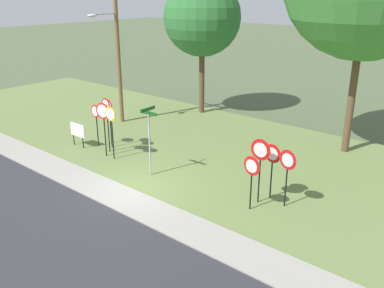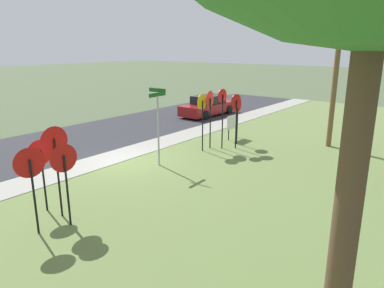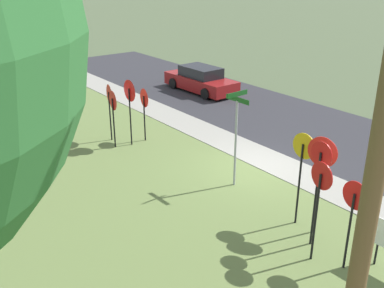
% 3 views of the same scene
% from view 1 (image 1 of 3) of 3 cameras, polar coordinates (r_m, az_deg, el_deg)
% --- Properties ---
extents(ground_plane, '(160.00, 160.00, 0.00)m').
position_cam_1_polar(ground_plane, '(17.63, -7.92, -6.25)').
color(ground_plane, '#4C5B3D').
extents(road_asphalt, '(44.00, 6.40, 0.01)m').
position_cam_1_polar(road_asphalt, '(15.30, -21.60, -12.02)').
color(road_asphalt, '#2D2D33').
rests_on(road_asphalt, ground_plane).
extents(sidewalk_strip, '(44.00, 1.60, 0.06)m').
position_cam_1_polar(sidewalk_strip, '(17.16, -9.91, -7.04)').
color(sidewalk_strip, '#99968C').
rests_on(sidewalk_strip, ground_plane).
extents(grass_median, '(44.00, 12.00, 0.04)m').
position_cam_1_polar(grass_median, '(21.70, 3.83, -0.81)').
color(grass_median, olive).
rests_on(grass_median, ground_plane).
extents(stop_sign_near_left, '(0.66, 0.14, 2.55)m').
position_cam_1_polar(stop_sign_near_left, '(21.80, -11.14, 4.10)').
color(stop_sign_near_left, black).
rests_on(stop_sign_near_left, grass_median).
extents(stop_sign_near_right, '(0.64, 0.11, 2.80)m').
position_cam_1_polar(stop_sign_near_right, '(21.16, -11.48, 4.02)').
color(stop_sign_near_right, black).
rests_on(stop_sign_near_right, grass_median).
extents(stop_sign_far_left, '(0.79, 0.18, 2.71)m').
position_cam_1_polar(stop_sign_far_left, '(20.64, -11.94, 3.56)').
color(stop_sign_far_left, black).
rests_on(stop_sign_far_left, grass_median).
extents(stop_sign_far_center, '(0.68, 0.11, 2.24)m').
position_cam_1_polar(stop_sign_far_center, '(22.19, -12.90, 3.64)').
color(stop_sign_far_center, black).
rests_on(stop_sign_far_center, grass_median).
extents(stop_sign_far_right, '(0.70, 0.09, 2.62)m').
position_cam_1_polar(stop_sign_far_right, '(20.22, -10.90, 3.03)').
color(stop_sign_far_right, black).
rests_on(stop_sign_far_right, grass_median).
extents(yield_sign_near_left, '(0.76, 0.18, 2.29)m').
position_cam_1_polar(yield_sign_near_left, '(15.84, 12.79, -2.79)').
color(yield_sign_near_left, black).
rests_on(yield_sign_near_left, grass_median).
extents(yield_sign_near_right, '(0.75, 0.12, 2.25)m').
position_cam_1_polar(yield_sign_near_right, '(16.39, 10.81, -1.96)').
color(yield_sign_near_right, black).
rests_on(yield_sign_near_right, grass_median).
extents(yield_sign_far_left, '(0.74, 0.12, 2.14)m').
position_cam_1_polar(yield_sign_far_left, '(15.43, 8.05, -3.61)').
color(yield_sign_far_left, black).
rests_on(yield_sign_far_left, grass_median).
extents(yield_sign_far_right, '(0.84, 0.10, 2.60)m').
position_cam_1_polar(yield_sign_far_right, '(15.84, 9.22, -1.55)').
color(yield_sign_far_right, black).
rests_on(yield_sign_far_right, grass_median).
extents(street_name_post, '(0.96, 0.82, 3.10)m').
position_cam_1_polar(street_name_post, '(18.18, -5.82, 1.12)').
color(street_name_post, '#9EA0A8').
rests_on(street_name_post, grass_median).
extents(utility_pole, '(2.10, 2.08, 8.99)m').
position_cam_1_polar(utility_pole, '(25.59, -10.28, 13.39)').
color(utility_pole, brown).
rests_on(utility_pole, grass_median).
extents(notice_board, '(1.10, 0.07, 1.25)m').
position_cam_1_polar(notice_board, '(22.63, -15.26, 1.69)').
color(notice_board, black).
rests_on(notice_board, grass_median).
extents(oak_tree_left, '(4.85, 4.85, 8.55)m').
position_cam_1_polar(oak_tree_left, '(27.30, 1.39, 16.77)').
color(oak_tree_left, brown).
rests_on(oak_tree_left, grass_median).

